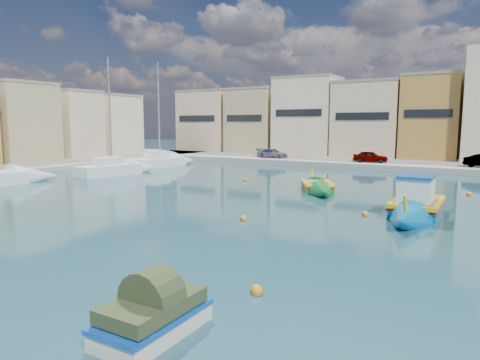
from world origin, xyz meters
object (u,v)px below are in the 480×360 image
Objects in this scene: luzzu_turquoise_cabin at (417,207)px; yacht_midnorth at (124,169)px; tender_near at (153,317)px; yacht_north at (170,162)px; yacht_mid at (7,178)px; luzzu_green at (317,188)px.

yacht_midnorth reaches higher than luzzu_turquoise_cabin.
luzzu_turquoise_cabin is at bearing 79.52° from tender_near.
luzzu_turquoise_cabin is 0.86× the size of yacht_north.
yacht_midnorth is 9.88m from yacht_mid.
luzzu_green is 0.64× the size of yacht_mid.
luzzu_green is 0.62× the size of yacht_north.
yacht_mid is at bearing 154.95° from tender_near.
luzzu_green is 21.99m from yacht_north.
yacht_north is at bearing 99.47° from yacht_midnorth.
tender_near is 0.23× the size of yacht_north.
yacht_mid is (-22.08, -9.13, 0.20)m from luzzu_green.
yacht_midnorth is at bearing -80.53° from yacht_north.
yacht_midnorth is (1.35, -8.12, -0.02)m from yacht_north.
tender_near is 31.70m from yacht_midnorth.
yacht_north reaches higher than yacht_midnorth.
tender_near is 38.56m from yacht_north.
luzzu_turquoise_cabin is 8.68m from luzzu_green.
luzzu_turquoise_cabin is 29.65m from yacht_mid.
tender_near is at bearing -100.48° from luzzu_turquoise_cabin.
yacht_north is at bearing 154.51° from luzzu_turquoise_cabin.
luzzu_green is at bearing 146.59° from luzzu_turquoise_cabin.
yacht_midnorth is at bearing 179.24° from luzzu_green.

